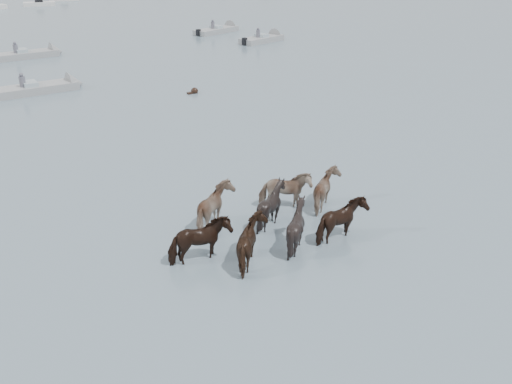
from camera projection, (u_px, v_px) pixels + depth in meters
ground at (289, 218)px, 18.66m from camera, size 400.00×400.00×0.00m
pony_herd at (273, 216)px, 17.44m from camera, size 7.43×4.59×1.60m
swimming_pony at (194, 92)px, 33.28m from camera, size 0.72×0.44×0.44m
motorboat_b at (44, 88)px, 33.59m from camera, size 6.20×2.08×1.92m
motorboat_c at (33, 54)px, 43.02m from camera, size 6.07×2.09×1.92m
motorboat_d at (267, 39)px, 49.51m from camera, size 5.11×2.26×1.92m
motorboat_e at (222, 30)px, 54.11m from camera, size 5.66×2.66×1.92m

